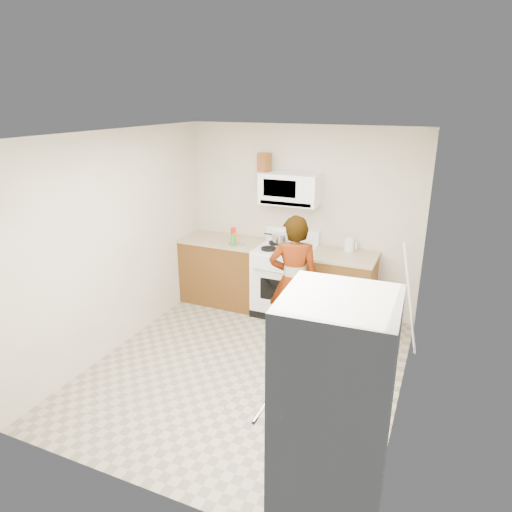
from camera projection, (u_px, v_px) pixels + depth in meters
The scene contains 20 objects.
floor at pixel (247, 368), 5.02m from camera, with size 3.60×3.60×0.00m, color gray.
back_wall at pixel (301, 220), 6.16m from camera, with size 3.20×0.02×2.50m, color beige.
right_wall at pixel (410, 286), 4.01m from camera, with size 0.02×3.60×2.50m, color beige.
cabinet_left at pixel (224, 271), 6.55m from camera, with size 1.12×0.62×0.90m, color brown.
counter_left at pixel (223, 240), 6.40m from camera, with size 1.14×0.64×0.04m, color tan.
cabinet_right at pixel (342, 290), 5.91m from camera, with size 0.80×0.62×0.90m, color brown.
counter_right at pixel (344, 256), 5.76m from camera, with size 0.82×0.64×0.04m, color tan.
gas_range at pixel (285, 279), 6.18m from camera, with size 0.76×0.65×1.13m.
microwave at pixel (290, 189), 5.89m from camera, with size 0.76×0.38×0.40m, color white.
person at pixel (294, 282), 5.28m from camera, with size 0.58×0.38×1.59m, color tan.
fridge at pixel (333, 417), 2.97m from camera, with size 0.70×0.70×1.70m, color silver.
kettle at pixel (349, 245), 5.88m from camera, with size 0.13×0.13×0.16m, color white.
jug at pixel (264, 162), 5.92m from camera, with size 0.14×0.14×0.24m, color brown.
saucepan at pixel (280, 238), 6.20m from camera, with size 0.20×0.20×0.11m, color silver.
tray at pixel (292, 249), 5.93m from camera, with size 0.25×0.16×0.05m, color white.
bottle_spray at pixel (233, 236), 6.13m from camera, with size 0.07×0.07×0.23m, color red.
bottle_hot_sauce at pixel (235, 239), 6.12m from camera, with size 0.06×0.06×0.17m, color orange.
bottle_green_cap at pixel (233, 240), 6.06m from camera, with size 0.05×0.05×0.17m, color green.
pot_lid at pixel (237, 244), 6.15m from camera, with size 0.24×0.24×0.01m, color silver.
broom at pixel (410, 300), 5.07m from camera, with size 0.03×0.03×1.37m, color white.
Camera 1 is at (1.81, -3.94, 2.82)m, focal length 32.00 mm.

